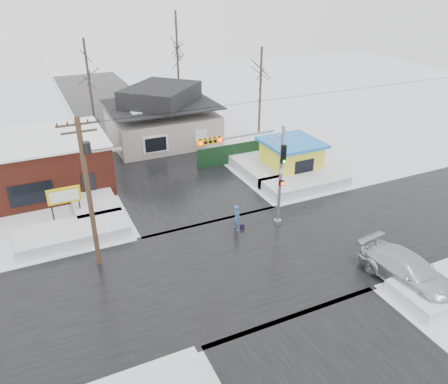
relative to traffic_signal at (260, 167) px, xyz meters
name	(u,v)px	position (x,y,z in m)	size (l,w,h in m)	color
ground	(246,261)	(-2.43, -2.97, -4.54)	(120.00, 120.00, 0.00)	white
road_ns	(246,261)	(-2.43, -2.97, -4.53)	(10.00, 120.00, 0.02)	black
road_ew	(246,261)	(-2.43, -2.97, -4.53)	(120.00, 10.00, 0.02)	black
snowbank_nw	(73,233)	(-11.43, 4.03, -4.14)	(7.00, 3.00, 0.80)	white
snowbank_ne	(305,183)	(6.57, 4.03, -4.14)	(7.00, 3.00, 0.80)	white
snowbank_nside_w	(91,195)	(-9.43, 9.03, -4.14)	(3.00, 8.00, 0.80)	white
snowbank_nside_e	(253,165)	(4.57, 9.03, -4.14)	(3.00, 8.00, 0.80)	white
traffic_signal	(260,167)	(0.00, 0.00, 0.00)	(6.05, 0.68, 7.00)	gray
utility_pole	(89,186)	(-10.36, 0.53, 0.57)	(3.15, 0.44, 9.00)	#382619
brick_building	(26,165)	(-13.43, 13.03, -2.46)	(12.20, 8.20, 4.12)	maroon
marquee_sign	(64,196)	(-11.43, 6.53, -2.62)	(2.20, 0.21, 2.55)	black
house	(162,117)	(-0.43, 19.03, -1.92)	(10.40, 8.40, 5.76)	#A7A497
kiosk	(291,157)	(7.07, 7.03, -3.08)	(4.60, 4.60, 2.88)	yellow
fence	(238,153)	(4.07, 11.03, -3.64)	(8.00, 0.12, 1.80)	black
tree_far_left	(86,60)	(-6.43, 23.03, 3.41)	(3.00, 3.00, 10.00)	#332821
tree_far_mid	(177,35)	(3.57, 25.03, 5.00)	(3.00, 3.00, 12.00)	#332821
tree_far_right	(261,66)	(9.57, 17.03, 2.62)	(3.00, 3.00, 9.00)	#332821
pedestrian	(237,218)	(-1.33, 0.53, -3.62)	(0.67, 0.44, 1.83)	#38619F
car	(408,271)	(4.65, -8.54, -3.70)	(2.35, 5.79, 1.68)	#B9BDC1
shopping_bag	(242,227)	(-0.97, 0.42, -4.36)	(0.28, 0.12, 0.35)	black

